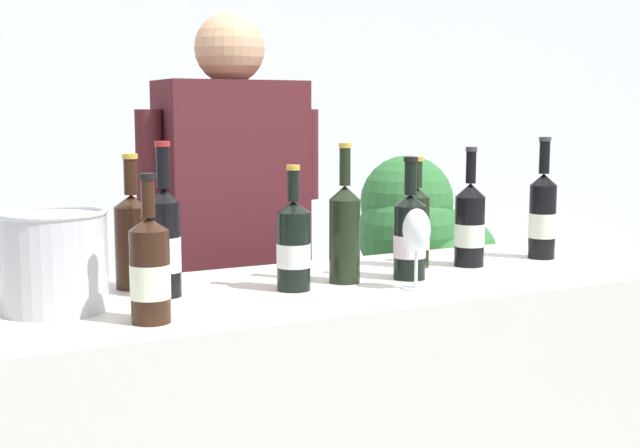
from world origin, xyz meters
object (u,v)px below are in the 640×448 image
object	(u,v)px
wine_bottle_1	(165,241)
wine_bottle_4	(542,215)
wine_bottle_0	(344,230)
wine_glass	(417,233)
wine_bottle_5	(294,245)
wine_bottle_7	(470,225)
wine_bottle_3	(150,270)
potted_shrub	(428,266)
wine_bottle_6	(132,238)
ice_bucket	(54,260)
wine_bottle_8	(416,227)
person_server	(233,289)
wine_bottle_2	(410,236)

from	to	relation	value
wine_bottle_1	wine_bottle_4	size ratio (longest dim) A/B	1.02
wine_bottle_0	wine_glass	world-z (taller)	wine_bottle_0
wine_bottle_5	wine_bottle_7	size ratio (longest dim) A/B	0.91
wine_bottle_0	wine_bottle_3	size ratio (longest dim) A/B	1.15
potted_shrub	wine_bottle_6	bearing A→B (deg)	-148.22
wine_bottle_5	wine_bottle_6	world-z (taller)	wine_bottle_6
wine_bottle_4	wine_bottle_6	size ratio (longest dim) A/B	1.08
wine_bottle_5	potted_shrub	xyz separation A→B (m)	(1.16, 1.12, -0.33)
wine_bottle_3	wine_bottle_7	world-z (taller)	wine_bottle_7
wine_bottle_6	wine_bottle_7	bearing A→B (deg)	-8.29
wine_bottle_5	wine_bottle_6	xyz separation A→B (m)	(-0.33, 0.19, 0.02)
ice_bucket	wine_bottle_1	bearing A→B (deg)	5.30
wine_bottle_5	wine_bottle_0	bearing A→B (deg)	10.10
wine_glass	wine_bottle_8	bearing A→B (deg)	56.24
wine_bottle_1	wine_glass	bearing A→B (deg)	-19.74
wine_bottle_1	person_server	world-z (taller)	person_server
wine_bottle_1	wine_bottle_8	xyz separation A→B (m)	(0.72, 0.05, -0.02)
wine_bottle_7	wine_glass	bearing A→B (deg)	-147.73
wine_bottle_4	wine_bottle_8	distance (m)	0.40
wine_bottle_8	wine_bottle_6	bearing A→B (deg)	174.36
wine_bottle_5	potted_shrub	bearing A→B (deg)	43.93
wine_bottle_1	ice_bucket	xyz separation A→B (m)	(-0.25, -0.02, -0.02)
wine_bottle_3	person_server	world-z (taller)	person_server
person_server	potted_shrub	size ratio (longest dim) A/B	1.41
wine_bottle_1	wine_glass	distance (m)	0.59
wine_glass	person_server	size ratio (longest dim) A/B	0.12
wine_bottle_2	ice_bucket	size ratio (longest dim) A/B	1.34
wine_bottle_5	wine_bottle_6	bearing A→B (deg)	149.73
wine_bottle_1	wine_bottle_4	world-z (taller)	wine_bottle_1
wine_bottle_0	wine_bottle_1	distance (m)	0.44
wine_bottle_3	wine_bottle_7	distance (m)	0.98
wine_bottle_6	wine_bottle_8	bearing A→B (deg)	-5.64
wine_bottle_3	potted_shrub	distance (m)	2.04
wine_bottle_1	wine_glass	size ratio (longest dim) A/B	1.83
wine_bottle_4	wine_bottle_5	xyz separation A→B (m)	(-0.82, -0.07, -0.02)
wine_bottle_7	wine_bottle_8	world-z (taller)	wine_bottle_7
wine_bottle_6	ice_bucket	xyz separation A→B (m)	(-0.21, -0.15, -0.01)
wine_bottle_6	wine_glass	bearing A→B (deg)	-28.35
wine_bottle_6	person_server	distance (m)	0.71
wine_bottle_0	wine_bottle_4	world-z (taller)	wine_bottle_4
wine_bottle_7	ice_bucket	size ratio (longest dim) A/B	1.41
wine_glass	ice_bucket	distance (m)	0.82
wine_glass	wine_bottle_7	bearing A→B (deg)	32.27
wine_bottle_1	wine_bottle_2	bearing A→B (deg)	-7.95
wine_bottle_0	wine_bottle_5	distance (m)	0.16
wine_bottle_2	ice_bucket	bearing A→B (deg)	175.88
wine_bottle_7	wine_bottle_4	bearing A→B (deg)	0.43
wine_bottle_2	potted_shrub	size ratio (longest dim) A/B	0.26
wine_bottle_2	wine_bottle_7	xyz separation A→B (m)	(0.25, 0.08, 0.00)
ice_bucket	potted_shrub	distance (m)	2.04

